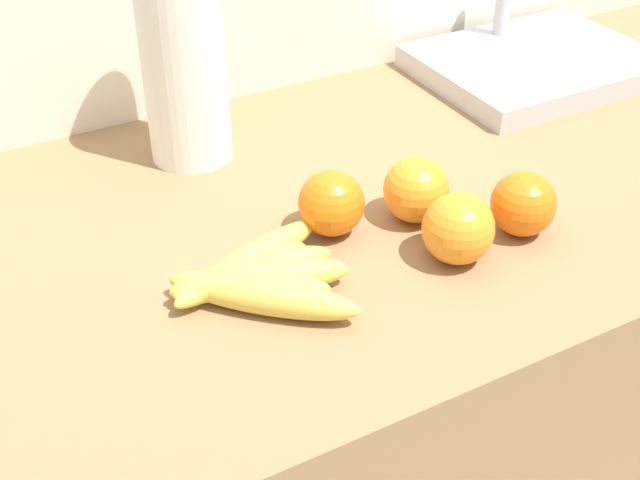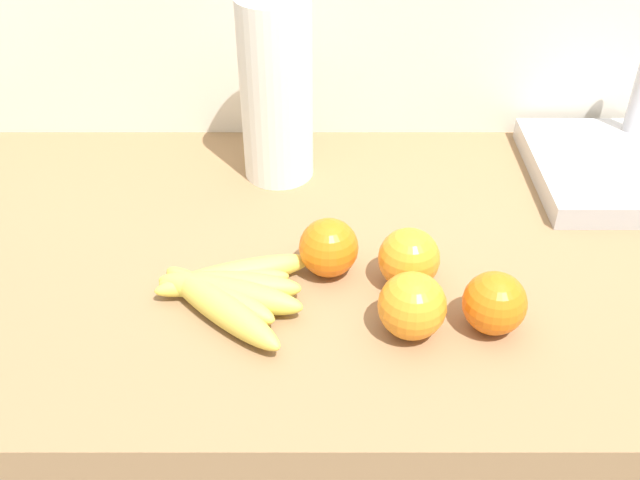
{
  "view_description": "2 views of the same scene",
  "coord_description": "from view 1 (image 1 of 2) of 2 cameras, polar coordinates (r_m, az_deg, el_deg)",
  "views": [
    {
      "loc": [
        -0.61,
        -0.78,
        1.49
      ],
      "look_at": [
        -0.24,
        -0.11,
        0.95
      ],
      "focal_mm": 47.15,
      "sensor_mm": 36.0,
      "label": 1
    },
    {
      "loc": [
        -0.2,
        -0.81,
        1.54
      ],
      "look_at": [
        -0.21,
        -0.08,
        0.99
      ],
      "focal_mm": 40.41,
      "sensor_mm": 36.0,
      "label": 2
    }
  ],
  "objects": [
    {
      "name": "banana_bunch",
      "position": [
        0.92,
        -4.42,
        -2.67
      ],
      "size": [
        0.21,
        0.2,
        0.04
      ],
      "color": "#E0C34C",
      "rests_on": "counter"
    },
    {
      "name": "orange_right",
      "position": [
        1.03,
        13.63,
        2.39
      ],
      "size": [
        0.08,
        0.08,
        0.08
      ],
      "primitive_type": "sphere",
      "color": "orange",
      "rests_on": "counter"
    },
    {
      "name": "counter",
      "position": [
        1.43,
        6.53,
        -11.28
      ],
      "size": [
        1.81,
        0.69,
        0.91
      ],
      "primitive_type": "cube",
      "color": "olive",
      "rests_on": "ground"
    },
    {
      "name": "orange_back_left",
      "position": [
        0.97,
        9.36,
        0.77
      ],
      "size": [
        0.08,
        0.08,
        0.08
      ],
      "primitive_type": "sphere",
      "color": "orange",
      "rests_on": "counter"
    },
    {
      "name": "paper_towel_roll",
      "position": [
        1.13,
        -9.28,
        12.17
      ],
      "size": [
        0.11,
        0.11,
        0.32
      ],
      "color": "white",
      "rests_on": "counter"
    },
    {
      "name": "sink_basin",
      "position": [
        1.46,
        14.36,
        11.58
      ],
      "size": [
        0.37,
        0.28,
        0.18
      ],
      "color": "#B7BABF",
      "rests_on": "counter"
    },
    {
      "name": "wall_back",
      "position": [
        1.55,
        -0.73,
        2.61
      ],
      "size": [
        2.21,
        0.06,
        1.3
      ],
      "primitive_type": "cube",
      "color": "silver",
      "rests_on": "ground"
    },
    {
      "name": "orange_center",
      "position": [
        1.03,
        6.55,
        3.4
      ],
      "size": [
        0.08,
        0.08,
        0.08
      ],
      "primitive_type": "sphere",
      "color": "orange",
      "rests_on": "counter"
    },
    {
      "name": "orange_back_right",
      "position": [
        1.0,
        0.78,
        2.5
      ],
      "size": [
        0.08,
        0.08,
        0.08
      ],
      "primitive_type": "sphere",
      "color": "orange",
      "rests_on": "counter"
    }
  ]
}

